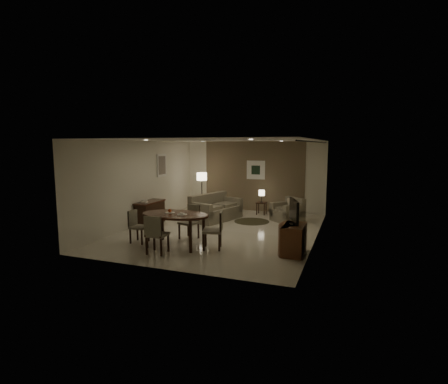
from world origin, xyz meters
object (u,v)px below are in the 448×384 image
at_px(chair_near, 157,234).
at_px(chair_far, 189,222).
at_px(dining_table, 175,230).
at_px(floor_lamp, 202,192).
at_px(console_desk, 150,213).
at_px(tv_cabinet, 294,239).
at_px(side_table, 261,208).
at_px(sofa, 216,207).
at_px(chair_left, 139,227).
at_px(chair_right, 212,230).
at_px(armchair, 287,210).

height_order(chair_near, chair_far, chair_near).
bearing_deg(dining_table, floor_lamp, 105.57).
bearing_deg(chair_far, console_desk, 164.17).
height_order(tv_cabinet, side_table, tv_cabinet).
height_order(sofa, floor_lamp, floor_lamp).
xyz_separation_m(side_table, floor_lamp, (-2.28, -0.29, 0.53)).
bearing_deg(tv_cabinet, chair_left, -173.59).
height_order(tv_cabinet, chair_right, chair_right).
xyz_separation_m(chair_right, armchair, (1.18, 3.78, -0.08)).
xyz_separation_m(dining_table, chair_near, (-0.11, -0.70, 0.05)).
bearing_deg(sofa, console_desk, 145.55).
distance_m(console_desk, chair_near, 3.18).
bearing_deg(console_desk, floor_lamp, 74.35).
height_order(console_desk, sofa, sofa).
distance_m(chair_near, floor_lamp, 5.27).
bearing_deg(tv_cabinet, dining_table, -172.41).
xyz_separation_m(chair_near, chair_left, (-0.93, 0.64, -0.04)).
xyz_separation_m(sofa, armchair, (2.34, 0.59, -0.04)).
height_order(console_desk, chair_right, chair_right).
bearing_deg(dining_table, chair_near, -98.70).
xyz_separation_m(dining_table, sofa, (-0.18, 3.27, 0.02)).
bearing_deg(chair_near, dining_table, -102.28).
distance_m(chair_far, chair_left, 1.32).
relative_size(chair_far, chair_right, 0.98).
height_order(chair_right, sofa, chair_right).
xyz_separation_m(chair_near, armchair, (2.27, 4.56, -0.07)).
relative_size(chair_far, armchair, 1.04).
xyz_separation_m(chair_near, chair_right, (1.09, 0.78, 0.00)).
distance_m(chair_right, floor_lamp, 4.90).
relative_size(dining_table, sofa, 0.95).
relative_size(chair_near, chair_right, 1.00).
xyz_separation_m(sofa, side_table, (1.22, 1.46, -0.21)).
xyz_separation_m(tv_cabinet, sofa, (-3.12, 2.88, 0.09)).
relative_size(chair_left, chair_right, 0.91).
bearing_deg(floor_lamp, chair_far, -71.28).
relative_size(sofa, side_table, 4.06).
bearing_deg(tv_cabinet, chair_far, 173.39).
bearing_deg(armchair, chair_far, -83.38).
bearing_deg(side_table, floor_lamp, -172.67).
distance_m(tv_cabinet, dining_table, 2.97).
relative_size(chair_far, side_table, 2.02).
xyz_separation_m(armchair, floor_lamp, (-3.39, 0.57, 0.36)).
bearing_deg(side_table, chair_left, -113.55).
relative_size(armchair, side_table, 1.94).
bearing_deg(side_table, sofa, -130.01).
xyz_separation_m(chair_left, sofa, (0.86, 3.33, 0.01)).
bearing_deg(chair_near, tv_cabinet, -163.89).
distance_m(tv_cabinet, side_table, 4.74).
relative_size(chair_near, sofa, 0.50).
distance_m(tv_cabinet, chair_far, 2.94).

